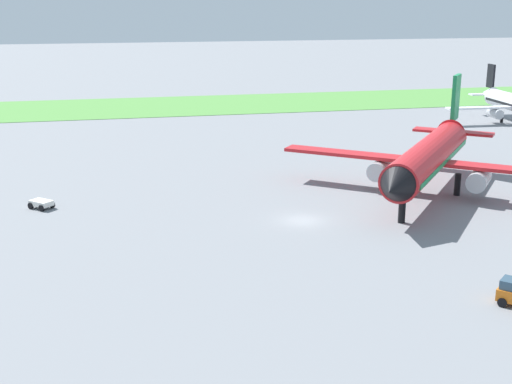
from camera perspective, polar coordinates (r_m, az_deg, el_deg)
The scene contains 4 objects.
ground_plane at distance 71.80m, azimuth 3.81°, elevation -2.34°, with size 600.00×600.00×0.00m, color gray.
grass_taxiway_strip at distance 149.71m, azimuth -4.99°, elevation 7.09°, with size 360.00×28.00×0.08m, color #549342.
airplane_midfield_jet at distance 82.40m, azimuth 14.00°, elevation 2.82°, with size 29.25×29.78×12.50m.
baggage_cart_midfield at distance 79.06m, azimuth -17.15°, elevation -0.89°, with size 2.93×2.91×0.90m.
Camera 1 is at (-19.49, -65.48, 22.09)m, focal length 48.93 mm.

